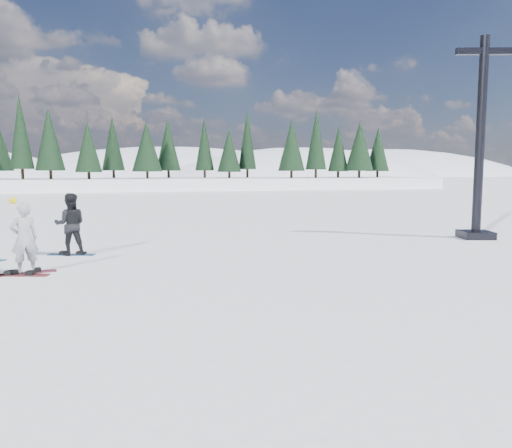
{
  "coord_description": "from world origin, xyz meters",
  "views": [
    {
      "loc": [
        1.28,
        -14.37,
        2.78
      ],
      "look_at": [
        5.07,
        0.29,
        1.1
      ],
      "focal_mm": 35.0,
      "sensor_mm": 36.0,
      "label": 1
    }
  ],
  "objects_px": {
    "lift_tower": "(479,158)",
    "snowboarder_man": "(70,224)",
    "snowboard_loose_b": "(20,275)",
    "snowboarder_woman": "(24,238)"
  },
  "relations": [
    {
      "from": "lift_tower",
      "to": "snowboarder_woman",
      "type": "relative_size",
      "value": 3.85
    },
    {
      "from": "snowboarder_woman",
      "to": "snowboard_loose_b",
      "type": "relative_size",
      "value": 1.36
    },
    {
      "from": "snowboarder_woman",
      "to": "lift_tower",
      "type": "bearing_deg",
      "value": 168.87
    },
    {
      "from": "snowboarder_man",
      "to": "snowboard_loose_b",
      "type": "xyz_separation_m",
      "value": [
        -0.98,
        -2.98,
        -0.99
      ]
    },
    {
      "from": "lift_tower",
      "to": "snowboarder_man",
      "type": "relative_size",
      "value": 3.93
    },
    {
      "from": "snowboarder_woman",
      "to": "snowboarder_man",
      "type": "xyz_separation_m",
      "value": [
        0.87,
        2.75,
        0.05
      ]
    },
    {
      "from": "lift_tower",
      "to": "snowboarder_woman",
      "type": "height_order",
      "value": "lift_tower"
    },
    {
      "from": "lift_tower",
      "to": "snowboard_loose_b",
      "type": "height_order",
      "value": "lift_tower"
    },
    {
      "from": "lift_tower",
      "to": "snowboard_loose_b",
      "type": "relative_size",
      "value": 5.25
    },
    {
      "from": "snowboarder_woman",
      "to": "snowboard_loose_b",
      "type": "bearing_deg",
      "value": 43.41
    }
  ]
}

